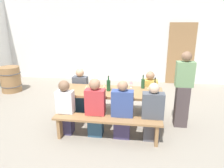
{
  "coord_description": "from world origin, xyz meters",
  "views": [
    {
      "loc": [
        0.57,
        -4.06,
        2.19
      ],
      "look_at": [
        0.0,
        0.0,
        0.9
      ],
      "focal_mm": 33.05,
      "sensor_mm": 36.0,
      "label": 1
    }
  ],
  "objects_px": {
    "bench_far": "(116,97)",
    "wine_bottle_2": "(109,85)",
    "wine_glass_2": "(149,87)",
    "wine_bottle_1": "(155,88)",
    "wine_barrel": "(11,79)",
    "seated_guest_near_1": "(95,109)",
    "seated_guest_near_3": "(152,114)",
    "seated_guest_far_1": "(149,95)",
    "wine_glass_3": "(87,87)",
    "seated_guest_near_2": "(122,111)",
    "wooden_door": "(181,54)",
    "seated_guest_far_0": "(81,91)",
    "tasting_table": "(112,94)",
    "seated_guest_near_0": "(66,108)",
    "wine_bottle_0": "(143,83)",
    "wine_glass_1": "(131,82)",
    "bench_near": "(107,123)",
    "standing_host": "(183,91)",
    "wine_glass_0": "(104,85)"
  },
  "relations": [
    {
      "from": "bench_far",
      "to": "wine_glass_0",
      "type": "distance_m",
      "value": 0.87
    },
    {
      "from": "wooden_door",
      "to": "seated_guest_near_1",
      "type": "distance_m",
      "value": 4.41
    },
    {
      "from": "seated_guest_near_0",
      "to": "standing_host",
      "type": "bearing_deg",
      "value": -74.7
    },
    {
      "from": "wine_bottle_1",
      "to": "wine_glass_2",
      "type": "distance_m",
      "value": 0.12
    },
    {
      "from": "wine_bottle_0",
      "to": "wine_glass_2",
      "type": "relative_size",
      "value": 1.74
    },
    {
      "from": "wine_glass_2",
      "to": "seated_guest_near_1",
      "type": "height_order",
      "value": "seated_guest_near_1"
    },
    {
      "from": "wine_bottle_2",
      "to": "seated_guest_near_3",
      "type": "height_order",
      "value": "seated_guest_near_3"
    },
    {
      "from": "seated_guest_near_1",
      "to": "wine_barrel",
      "type": "height_order",
      "value": "seated_guest_near_1"
    },
    {
      "from": "tasting_table",
      "to": "wine_glass_2",
      "type": "xyz_separation_m",
      "value": [
        0.76,
        -0.05,
        0.2
      ]
    },
    {
      "from": "wine_bottle_0",
      "to": "wine_glass_1",
      "type": "height_order",
      "value": "wine_bottle_0"
    },
    {
      "from": "bench_far",
      "to": "wine_glass_2",
      "type": "height_order",
      "value": "wine_glass_2"
    },
    {
      "from": "wine_glass_2",
      "to": "wine_glass_3",
      "type": "bearing_deg",
      "value": -175.36
    },
    {
      "from": "wooden_door",
      "to": "seated_guest_near_0",
      "type": "relative_size",
      "value": 1.91
    },
    {
      "from": "seated_guest_near_0",
      "to": "seated_guest_near_3",
      "type": "height_order",
      "value": "seated_guest_near_3"
    },
    {
      "from": "wine_glass_2",
      "to": "seated_guest_near_2",
      "type": "relative_size",
      "value": 0.15
    },
    {
      "from": "bench_far",
      "to": "seated_guest_far_0",
      "type": "distance_m",
      "value": 0.87
    },
    {
      "from": "wine_bottle_0",
      "to": "seated_guest_near_3",
      "type": "bearing_deg",
      "value": -76.67
    },
    {
      "from": "bench_far",
      "to": "seated_guest_near_2",
      "type": "bearing_deg",
      "value": -77.48
    },
    {
      "from": "seated_guest_near_2",
      "to": "wine_barrel",
      "type": "distance_m",
      "value": 4.31
    },
    {
      "from": "wine_barrel",
      "to": "wine_bottle_1",
      "type": "bearing_deg",
      "value": -22.01
    },
    {
      "from": "wine_bottle_1",
      "to": "wine_barrel",
      "type": "xyz_separation_m",
      "value": [
        -4.32,
        1.75,
        -0.48
      ]
    },
    {
      "from": "bench_near",
      "to": "wine_glass_0",
      "type": "bearing_deg",
      "value": 103.44
    },
    {
      "from": "wine_bottle_1",
      "to": "wine_glass_2",
      "type": "xyz_separation_m",
      "value": [
        -0.11,
        0.04,
        -0.0
      ]
    },
    {
      "from": "seated_guest_near_1",
      "to": "seated_guest_near_3",
      "type": "bearing_deg",
      "value": -90.0
    },
    {
      "from": "bench_near",
      "to": "standing_host",
      "type": "height_order",
      "value": "standing_host"
    },
    {
      "from": "wine_bottle_1",
      "to": "wine_glass_2",
      "type": "height_order",
      "value": "wine_bottle_1"
    },
    {
      "from": "bench_far",
      "to": "tasting_table",
      "type": "bearing_deg",
      "value": -90.0
    },
    {
      "from": "bench_far",
      "to": "wine_barrel",
      "type": "distance_m",
      "value": 3.58
    },
    {
      "from": "wine_bottle_2",
      "to": "seated_guest_near_3",
      "type": "relative_size",
      "value": 0.29
    },
    {
      "from": "wine_glass_3",
      "to": "standing_host",
      "type": "bearing_deg",
      "value": 7.38
    },
    {
      "from": "seated_guest_far_0",
      "to": "wine_barrel",
      "type": "xyz_separation_m",
      "value": [
        -2.6,
        1.12,
        -0.12
      ]
    },
    {
      "from": "wine_bottle_1",
      "to": "wine_glass_2",
      "type": "bearing_deg",
      "value": 157.44
    },
    {
      "from": "wine_glass_2",
      "to": "seated_guest_far_0",
      "type": "distance_m",
      "value": 1.75
    },
    {
      "from": "tasting_table",
      "to": "seated_guest_far_1",
      "type": "bearing_deg",
      "value": 33.43
    },
    {
      "from": "wine_bottle_2",
      "to": "wine_barrel",
      "type": "bearing_deg",
      "value": 153.79
    },
    {
      "from": "bench_far",
      "to": "wine_glass_1",
      "type": "xyz_separation_m",
      "value": [
        0.39,
        -0.41,
        0.52
      ]
    },
    {
      "from": "wine_bottle_2",
      "to": "seated_guest_near_3",
      "type": "xyz_separation_m",
      "value": [
        0.9,
        -0.52,
        -0.35
      ]
    },
    {
      "from": "wine_bottle_2",
      "to": "bench_near",
      "type": "bearing_deg",
      "value": -83.88
    },
    {
      "from": "wine_bottle_2",
      "to": "seated_guest_far_1",
      "type": "bearing_deg",
      "value": 31.8
    },
    {
      "from": "wine_glass_2",
      "to": "wine_bottle_0",
      "type": "bearing_deg",
      "value": 111.41
    },
    {
      "from": "wine_bottle_1",
      "to": "seated_guest_far_0",
      "type": "relative_size",
      "value": 0.32
    },
    {
      "from": "wine_bottle_1",
      "to": "wine_glass_1",
      "type": "xyz_separation_m",
      "value": [
        -0.48,
        0.36,
        -0.01
      ]
    },
    {
      "from": "wine_glass_2",
      "to": "seated_guest_near_0",
      "type": "height_order",
      "value": "seated_guest_near_0"
    },
    {
      "from": "wooden_door",
      "to": "wine_glass_2",
      "type": "bearing_deg",
      "value": -109.48
    },
    {
      "from": "seated_guest_near_0",
      "to": "seated_guest_near_1",
      "type": "xyz_separation_m",
      "value": [
        0.59,
        0.0,
        0.02
      ]
    },
    {
      "from": "bench_far",
      "to": "wine_bottle_2",
      "type": "relative_size",
      "value": 6.21
    },
    {
      "from": "bench_near",
      "to": "standing_host",
      "type": "relative_size",
      "value": 1.26
    },
    {
      "from": "tasting_table",
      "to": "wine_bottle_2",
      "type": "relative_size",
      "value": 6.52
    },
    {
      "from": "seated_guest_near_0",
      "to": "wine_barrel",
      "type": "bearing_deg",
      "value": 50.1
    },
    {
      "from": "seated_guest_near_0",
      "to": "standing_host",
      "type": "xyz_separation_m",
      "value": [
        2.31,
        0.63,
        0.25
      ]
    }
  ]
}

